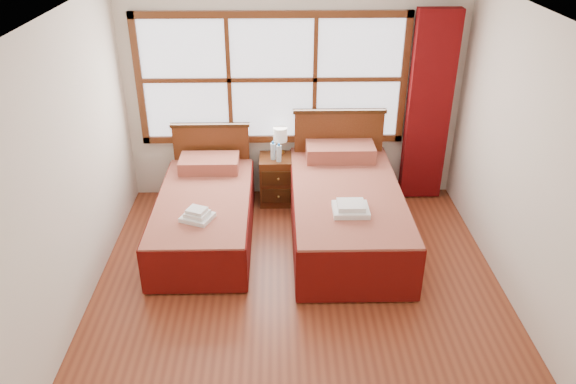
{
  "coord_description": "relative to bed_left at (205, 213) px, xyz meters",
  "views": [
    {
      "loc": [
        -0.2,
        -4.16,
        3.45
      ],
      "look_at": [
        -0.1,
        0.7,
        0.82
      ],
      "focal_mm": 35.0,
      "sensor_mm": 36.0,
      "label": 1
    }
  ],
  "objects": [
    {
      "name": "ceiling",
      "position": [
        1.0,
        -1.2,
        2.3
      ],
      "size": [
        4.5,
        4.5,
        0.0
      ],
      "primitive_type": "plane",
      "rotation": [
        3.14,
        0.0,
        0.0
      ],
      "color": "white",
      "rests_on": "wall_back"
    },
    {
      "name": "wall_back",
      "position": [
        1.0,
        1.05,
        1.0
      ],
      "size": [
        4.0,
        0.0,
        4.0
      ],
      "primitive_type": "plane",
      "rotation": [
        1.57,
        0.0,
        0.0
      ],
      "color": "silver",
      "rests_on": "floor"
    },
    {
      "name": "curtain",
      "position": [
        2.6,
        0.91,
        0.87
      ],
      "size": [
        0.5,
        0.16,
        2.3
      ],
      "primitive_type": "cube",
      "color": "#6A0A0C",
      "rests_on": "wall_back"
    },
    {
      "name": "floor",
      "position": [
        1.0,
        -1.2,
        -0.3
      ],
      "size": [
        4.5,
        4.5,
        0.0
      ],
      "primitive_type": "plane",
      "color": "brown",
      "rests_on": "ground"
    },
    {
      "name": "wall_left",
      "position": [
        -1.0,
        -1.2,
        1.0
      ],
      "size": [
        0.0,
        4.5,
        4.5
      ],
      "primitive_type": "plane",
      "rotation": [
        1.57,
        0.0,
        1.57
      ],
      "color": "silver",
      "rests_on": "floor"
    },
    {
      "name": "wall_right",
      "position": [
        3.0,
        -1.2,
        1.0
      ],
      "size": [
        0.0,
        4.5,
        4.5
      ],
      "primitive_type": "plane",
      "rotation": [
        1.57,
        0.0,
        -1.57
      ],
      "color": "silver",
      "rests_on": "floor"
    },
    {
      "name": "window",
      "position": [
        0.75,
        1.01,
        1.2
      ],
      "size": [
        3.16,
        0.06,
        1.56
      ],
      "color": "white",
      "rests_on": "wall_back"
    },
    {
      "name": "lamp",
      "position": [
        0.84,
        0.94,
        0.53
      ],
      "size": [
        0.17,
        0.17,
        0.33
      ],
      "color": "gold",
      "rests_on": "nightstand"
    },
    {
      "name": "bottle_near",
      "position": [
        0.75,
        0.75,
        0.4
      ],
      "size": [
        0.06,
        0.06,
        0.23
      ],
      "color": "#C0E5F7",
      "rests_on": "nightstand"
    },
    {
      "name": "bed_right",
      "position": [
        1.55,
        -0.0,
        0.05
      ],
      "size": [
        1.18,
        2.29,
        1.15
      ],
      "color": "#361D0B",
      "rests_on": "floor"
    },
    {
      "name": "nightstand",
      "position": [
        0.81,
        0.8,
        -0.0
      ],
      "size": [
        0.45,
        0.45,
        0.6
      ],
      "color": "#592B13",
      "rests_on": "floor"
    },
    {
      "name": "bottle_far",
      "position": [
        0.82,
        0.69,
        0.4
      ],
      "size": [
        0.06,
        0.06,
        0.23
      ],
      "color": "#C0E5F7",
      "rests_on": "nightstand"
    },
    {
      "name": "bed_left",
      "position": [
        0.0,
        0.0,
        0.0
      ],
      "size": [
        1.02,
        2.04,
        0.99
      ],
      "color": "#361D0B",
      "rests_on": "floor"
    },
    {
      "name": "towels_left",
      "position": [
        -0.01,
        -0.51,
        0.27
      ],
      "size": [
        0.37,
        0.35,
        0.12
      ],
      "rotation": [
        0.0,
        0.0,
        -0.4
      ],
      "color": "white",
      "rests_on": "bed_left"
    },
    {
      "name": "towels_right",
      "position": [
        1.53,
        -0.55,
        0.36
      ],
      "size": [
        0.36,
        0.31,
        0.11
      ],
      "rotation": [
        0.0,
        0.0,
        -0.0
      ],
      "color": "white",
      "rests_on": "bed_right"
    }
  ]
}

